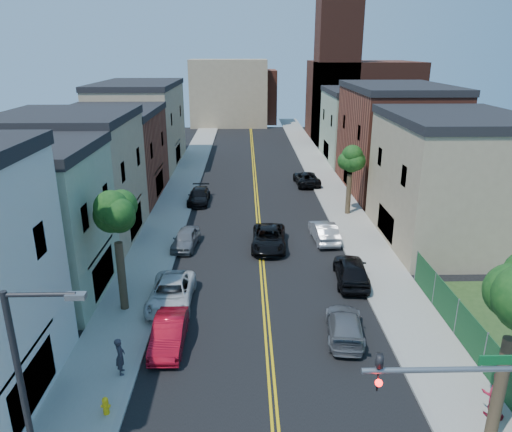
{
  "coord_description": "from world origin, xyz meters",
  "views": [
    {
      "loc": [
        -1.1,
        -9.87,
        13.92
      ],
      "look_at": [
        -0.3,
        24.14,
        2.0
      ],
      "focal_mm": 33.71,
      "sensor_mm": 36.0,
      "label": 1
    }
  ],
  "objects": [
    {
      "name": "curb_right",
      "position": [
        6.15,
        40.0,
        0.07
      ],
      "size": [
        0.3,
        100.0,
        0.15
      ],
      "primitive_type": "cube",
      "color": "gray",
      "rests_on": "ground"
    },
    {
      "name": "fire_hydrant",
      "position": [
        -6.7,
        5.73,
        0.55
      ],
      "size": [
        0.37,
        0.37,
        0.77
      ],
      "color": "yellow",
      "rests_on": "sidewalk_left"
    },
    {
      "name": "sidewalk_left",
      "position": [
        -7.9,
        40.0,
        0.07
      ],
      "size": [
        3.2,
        100.0,
        0.15
      ],
      "primitive_type": "cube",
      "color": "gray",
      "rests_on": "ground"
    },
    {
      "name": "black_car_right",
      "position": [
        5.5,
        17.13,
        0.82
      ],
      "size": [
        2.34,
        4.99,
        1.65
      ],
      "primitive_type": "imported",
      "rotation": [
        0.0,
        0.0,
        3.06
      ],
      "color": "black",
      "rests_on": "ground"
    },
    {
      "name": "street_lamp",
      "position": [
        -7.01,
        1.0,
        4.72
      ],
      "size": [
        2.14,
        0.25,
        8.0
      ],
      "color": "black",
      "rests_on": "sidewalk_left"
    },
    {
      "name": "white_pickup",
      "position": [
        -5.36,
        14.53,
        0.73
      ],
      "size": [
        2.44,
        5.23,
        1.45
      ],
      "primitive_type": "imported",
      "rotation": [
        0.0,
        0.0,
        -0.01
      ],
      "color": "silver",
      "rests_on": "ground"
    },
    {
      "name": "bldg_left_brick",
      "position": [
        -14.0,
        36.0,
        4.0
      ],
      "size": [
        9.0,
        12.0,
        8.0
      ],
      "primitive_type": "cube",
      "color": "brown",
      "rests_on": "ground"
    },
    {
      "name": "tree_right_far",
      "position": [
        7.92,
        30.01,
        5.76
      ],
      "size": [
        4.4,
        4.4,
        8.03
      ],
      "color": "#3B2F1D",
      "rests_on": "sidewalk_right"
    },
    {
      "name": "backdrop_center",
      "position": [
        0.0,
        86.0,
        5.0
      ],
      "size": [
        10.0,
        8.0,
        10.0
      ],
      "primitive_type": "cube",
      "color": "brown",
      "rests_on": "ground"
    },
    {
      "name": "black_car_left",
      "position": [
        -5.5,
        33.79,
        0.68
      ],
      "size": [
        1.98,
        4.72,
        1.36
      ],
      "primitive_type": "imported",
      "rotation": [
        0.0,
        0.0,
        -0.02
      ],
      "color": "black",
      "rests_on": "ground"
    },
    {
      "name": "tree_left_mid",
      "position": [
        -7.88,
        14.01,
        6.58
      ],
      "size": [
        5.2,
        5.2,
        9.29
      ],
      "color": "#3B2F1D",
      "rests_on": "sidewalk_left"
    },
    {
      "name": "grey_car_left",
      "position": [
        -5.5,
        22.95,
        0.69
      ],
      "size": [
        2.09,
        4.2,
        1.38
      ],
      "primitive_type": "imported",
      "rotation": [
        0.0,
        0.0,
        -0.12
      ],
      "color": "slate",
      "rests_on": "ground"
    },
    {
      "name": "pedestrian_left",
      "position": [
        -6.7,
        8.27,
        1.03
      ],
      "size": [
        0.55,
        0.72,
        1.75
      ],
      "primitive_type": "imported",
      "rotation": [
        0.0,
        0.0,
        1.79
      ],
      "color": "#2B2932",
      "rests_on": "sidewalk_left"
    },
    {
      "name": "bldg_right_brick",
      "position": [
        14.0,
        38.0,
        5.0
      ],
      "size": [
        9.0,
        14.0,
        10.0
      ],
      "primitive_type": "cube",
      "color": "brown",
      "rests_on": "ground"
    },
    {
      "name": "bldg_right_palegrn",
      "position": [
        14.0,
        52.0,
        4.25
      ],
      "size": [
        9.0,
        12.0,
        8.5
      ],
      "primitive_type": "cube",
      "color": "gray",
      "rests_on": "ground"
    },
    {
      "name": "church",
      "position": [
        16.33,
        67.07,
        7.24
      ],
      "size": [
        16.2,
        14.2,
        22.6
      ],
      "color": "#4C2319",
      "rests_on": "ground"
    },
    {
      "name": "pedestrian_right",
      "position": [
        8.58,
        5.28,
        1.14
      ],
      "size": [
        1.17,
        1.05,
        1.97
      ],
      "primitive_type": "imported",
      "rotation": [
        0.0,
        0.0,
        2.76
      ],
      "color": "#A81933",
      "rests_on": "sidewalk_right"
    },
    {
      "name": "curb_left",
      "position": [
        -6.15,
        40.0,
        0.07
      ],
      "size": [
        0.3,
        100.0,
        0.15
      ],
      "primitive_type": "cube",
      "color": "gray",
      "rests_on": "ground"
    },
    {
      "name": "silver_car_right",
      "position": [
        4.85,
        24.03,
        0.74
      ],
      "size": [
        1.88,
        4.6,
        1.48
      ],
      "primitive_type": "imported",
      "rotation": [
        0.0,
        0.0,
        3.21
      ],
      "color": "#B3B5BB",
      "rests_on": "ground"
    },
    {
      "name": "bldg_left_tan_near",
      "position": [
        -14.0,
        25.0,
        4.5
      ],
      "size": [
        9.0,
        10.0,
        9.0
      ],
      "primitive_type": "cube",
      "color": "#998466",
      "rests_on": "ground"
    },
    {
      "name": "fence_right",
      "position": [
        9.5,
        9.5,
        1.1
      ],
      "size": [
        0.04,
        15.0,
        1.9
      ],
      "primitive_type": "cube",
      "color": "#143F1E",
      "rests_on": "sidewalk_right"
    },
    {
      "name": "bldg_left_tan_far",
      "position": [
        -14.0,
        50.0,
        4.75
      ],
      "size": [
        9.0,
        16.0,
        9.5
      ],
      "primitive_type": "cube",
      "color": "#998466",
      "rests_on": "ground"
    },
    {
      "name": "backdrop_left",
      "position": [
        -4.0,
        82.0,
        6.0
      ],
      "size": [
        14.0,
        8.0,
        12.0
      ],
      "primitive_type": "cube",
      "color": "#998466",
      "rests_on": "ground"
    },
    {
      "name": "sidewalk_right",
      "position": [
        7.9,
        40.0,
        0.07
      ],
      "size": [
        3.2,
        100.0,
        0.15
      ],
      "primitive_type": "cube",
      "color": "gray",
      "rests_on": "ground"
    },
    {
      "name": "bldg_right_tan",
      "position": [
        14.0,
        24.0,
        4.5
      ],
      "size": [
        9.0,
        12.0,
        9.0
      ],
      "primitive_type": "cube",
      "color": "#998466",
      "rests_on": "ground"
    },
    {
      "name": "grey_car_right",
      "position": [
        3.89,
        11.15,
        0.64
      ],
      "size": [
        2.34,
        4.63,
        1.29
      ],
      "primitive_type": "imported",
      "rotation": [
        0.0,
        0.0,
        3.02
      ],
      "color": "#5A5D62",
      "rests_on": "ground"
    },
    {
      "name": "dark_car_right_far",
      "position": [
        5.5,
        39.96,
        0.71
      ],
      "size": [
        2.65,
        5.23,
        1.42
      ],
      "primitive_type": "imported",
      "rotation": [
        0.0,
        0.0,
        3.2
      ],
      "color": "black",
      "rests_on": "ground"
    },
    {
      "name": "red_sedan",
      "position": [
        -4.89,
        10.53,
        0.7
      ],
      "size": [
        1.5,
        4.27,
        1.41
      ],
      "primitive_type": "imported",
      "rotation": [
        0.0,
        0.0,
        -0.0
      ],
      "color": "#A80B1B",
      "rests_on": "ground"
    },
    {
      "name": "bldg_left_palegrn",
      "position": [
        -14.0,
        16.0,
        4.25
      ],
      "size": [
        9.0,
        8.0,
        8.5
      ],
      "primitive_type": "cube",
      "color": "gray",
      "rests_on": "ground"
    },
    {
      "name": "black_suv_lane",
      "position": [
        0.61,
        22.8,
        0.73
      ],
      "size": [
        2.74,
        5.41,
        1.46
      ],
      "primitive_type": "imported",
      "rotation": [
        0.0,
        0.0,
        -0.06
      ],
      "color": "black",
      "rests_on": "ground"
    }
  ]
}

